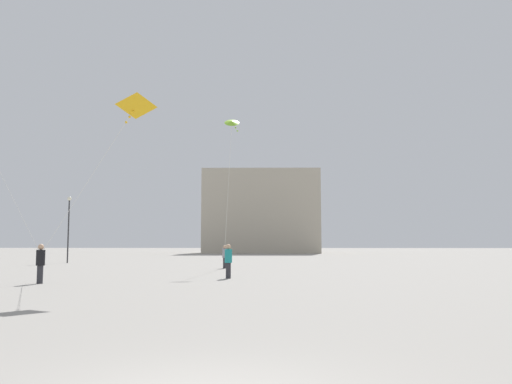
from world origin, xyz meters
name	(u,v)px	position (x,y,z in m)	size (l,w,h in m)	color
person_in_grey	(225,256)	(-2.52, 31.00, 0.89)	(0.35, 0.35, 1.63)	#2D2D33
person_in_teal	(228,260)	(-1.42, 20.90, 0.96)	(0.38, 0.38, 1.75)	#2D2D33
person_in_black	(40,262)	(-9.61, 17.30, 0.97)	(0.39, 0.39, 1.77)	#2D2D33
kite_amber_delta	(134,110)	(-4.69, 14.25, 7.15)	(5.67, 3.51, 6.34)	yellow
kite_lime_diamond	(232,124)	(-1.73, 26.85, 9.45)	(1.31, 4.65, 8.58)	#8CD12D
building_left_hall	(261,212)	(-1.00, 81.07, 6.84)	(19.22, 8.86, 13.67)	#B2A893
lamppost_east	(69,219)	(-17.27, 39.85, 3.86)	(0.36, 0.36, 5.89)	#2D2D30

